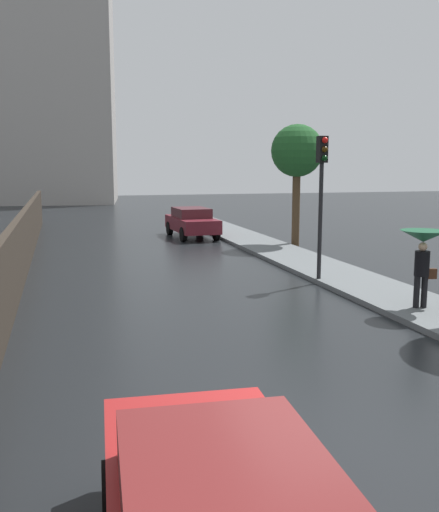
{
  "coord_description": "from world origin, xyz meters",
  "views": [
    {
      "loc": [
        -3.09,
        -5.89,
        3.45
      ],
      "look_at": [
        0.3,
        6.44,
        1.42
      ],
      "focal_mm": 40.44,
      "sensor_mm": 36.0,
      "label": 1
    }
  ],
  "objects_px": {
    "pedestrian_with_umbrella_near": "(423,245)",
    "traffic_light": "(322,180)",
    "car_maroon_near_kerb": "(192,222)",
    "street_tree_near": "(297,153)"
  },
  "relations": [
    {
      "from": "pedestrian_with_umbrella_near",
      "to": "street_tree_near",
      "type": "bearing_deg",
      "value": -84.14
    },
    {
      "from": "pedestrian_with_umbrella_near",
      "to": "traffic_light",
      "type": "height_order",
      "value": "traffic_light"
    },
    {
      "from": "car_maroon_near_kerb",
      "to": "pedestrian_with_umbrella_near",
      "type": "height_order",
      "value": "pedestrian_with_umbrella_near"
    },
    {
      "from": "pedestrian_with_umbrella_near",
      "to": "street_tree_near",
      "type": "distance_m",
      "value": 11.6
    },
    {
      "from": "car_maroon_near_kerb",
      "to": "traffic_light",
      "type": "xyz_separation_m",
      "value": [
        1.22,
        -11.58,
        2.25
      ]
    },
    {
      "from": "pedestrian_with_umbrella_near",
      "to": "street_tree_near",
      "type": "relative_size",
      "value": 0.36
    },
    {
      "from": "pedestrian_with_umbrella_near",
      "to": "traffic_light",
      "type": "xyz_separation_m",
      "value": [
        -0.79,
        3.8,
        1.39
      ]
    },
    {
      "from": "street_tree_near",
      "to": "car_maroon_near_kerb",
      "type": "bearing_deg",
      "value": 131.0
    },
    {
      "from": "car_maroon_near_kerb",
      "to": "street_tree_near",
      "type": "distance_m",
      "value": 6.34
    },
    {
      "from": "pedestrian_with_umbrella_near",
      "to": "street_tree_near",
      "type": "height_order",
      "value": "street_tree_near"
    }
  ]
}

